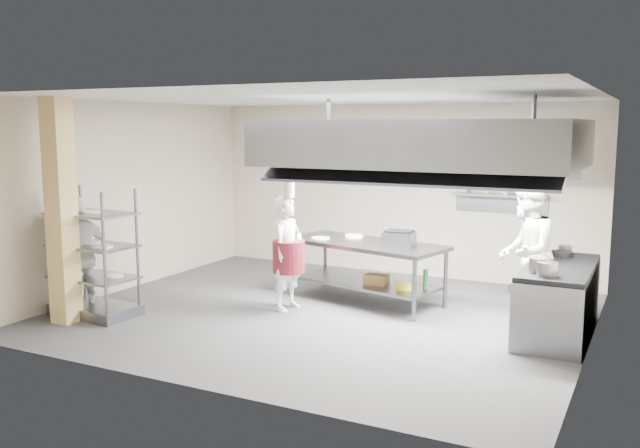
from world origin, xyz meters
The scene contains 23 objects.
floor centered at (0.00, 0.00, 0.00)m, with size 7.00×7.00×0.00m, color #2D2D2F.
ceiling centered at (0.00, 0.00, 3.00)m, with size 7.00×7.00×0.00m, color silver.
wall_back centered at (0.00, 3.00, 1.50)m, with size 7.00×7.00×0.00m, color #ADA08A.
wall_left centered at (-3.50, 0.00, 1.50)m, with size 6.00×6.00×0.00m, color #ADA08A.
wall_right centered at (3.50, 0.00, 1.50)m, with size 6.00×6.00×0.00m, color #ADA08A.
column centered at (-2.90, -1.90, 1.50)m, with size 0.30×0.30×3.00m, color #DDBC71.
exhaust_hood centered at (1.30, 0.40, 2.40)m, with size 4.00×2.50×0.60m, color slate.
hood_strip_a centered at (0.40, 0.40, 2.08)m, with size 1.60×0.12×0.04m, color white.
hood_strip_b centered at (2.20, 0.40, 2.08)m, with size 1.60×0.12×0.04m, color white.
wall_shelf centered at (1.80, 2.84, 1.50)m, with size 1.50×0.28×0.04m, color slate.
island centered at (0.27, 0.90, 0.46)m, with size 2.41×1.00×0.91m, color slate, non-canonical shape.
island_worktop centered at (0.27, 0.90, 0.88)m, with size 2.41×1.00×0.06m, color slate.
island_undershelf centered at (0.27, 0.90, 0.30)m, with size 2.22×0.90×0.04m, color slate.
pass_rack centered at (-2.80, -1.48, 0.89)m, with size 1.18×0.69×1.78m, color slate, non-canonical shape.
cooking_range centered at (3.08, 0.50, 0.42)m, with size 0.80×2.00×0.84m, color gray.
range_top centered at (3.08, 0.50, 0.87)m, with size 0.78×1.96×0.06m, color black.
chef_head centered at (-0.55, 0.00, 0.82)m, with size 0.60×0.39×1.63m, color silver.
chef_line centered at (2.60, 0.83, 0.96)m, with size 0.94×0.73×1.93m, color white.
chef_plating centered at (-3.00, -1.51, 0.83)m, with size 0.98×0.41×1.67m, color white.
griddle centered at (0.84, 0.78, 1.01)m, with size 0.42×0.33×0.21m, color slate.
wicker_basket centered at (0.51, 0.75, 0.39)m, with size 0.34×0.23×0.15m, color #93623B.
stockpot centered at (2.92, -0.04, 0.99)m, with size 0.25×0.25×0.17m, color slate.
plate_stack centered at (-2.80, -1.48, 0.57)m, with size 0.28×0.28×0.05m, color white.
Camera 1 is at (4.15, -8.25, 2.63)m, focal length 38.00 mm.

